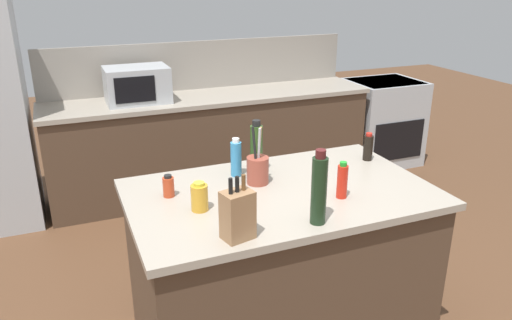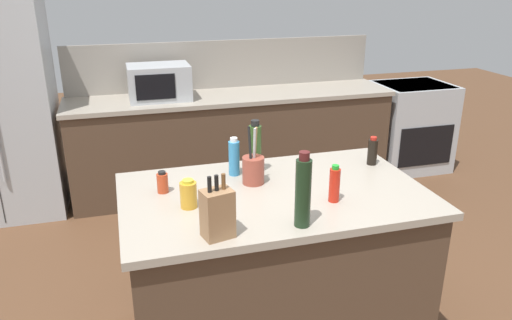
{
  "view_description": "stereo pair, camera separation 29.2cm",
  "coord_description": "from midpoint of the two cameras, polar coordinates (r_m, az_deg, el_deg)",
  "views": [
    {
      "loc": [
        -1.03,
        -2.18,
        2.03
      ],
      "look_at": [
        0.0,
        0.35,
        0.99
      ],
      "focal_mm": 35.0,
      "sensor_mm": 36.0,
      "label": 1
    },
    {
      "loc": [
        -0.75,
        -2.27,
        2.03
      ],
      "look_at": [
        0.0,
        0.35,
        0.99
      ],
      "focal_mm": 35.0,
      "sensor_mm": 36.0,
      "label": 2
    }
  ],
  "objects": [
    {
      "name": "honey_jar",
      "position": [
        2.43,
        -9.91,
        -4.27
      ],
      "size": [
        0.08,
        0.08,
        0.15
      ],
      "color": "gold",
      "rests_on": "kitchen_island"
    },
    {
      "name": "back_counter_run",
      "position": [
        4.84,
        -6.71,
        1.94
      ],
      "size": [
        3.06,
        0.66,
        0.94
      ],
      "color": "#4C3828",
      "rests_on": "ground_plane"
    },
    {
      "name": "olive_oil_bottle",
      "position": [
        2.82,
        -2.92,
        1.3
      ],
      "size": [
        0.07,
        0.07,
        0.31
      ],
      "color": "#2D4C1E",
      "rests_on": "kitchen_island"
    },
    {
      "name": "wine_bottle",
      "position": [
        2.24,
        3.54,
        -3.44
      ],
      "size": [
        0.07,
        0.07,
        0.36
      ],
      "color": "black",
      "rests_on": "kitchen_island"
    },
    {
      "name": "dish_soap_bottle",
      "position": [
        2.8,
        -5.28,
        0.14
      ],
      "size": [
        0.06,
        0.06,
        0.22
      ],
      "color": "#3384BC",
      "rests_on": "kitchen_island"
    },
    {
      "name": "kitchen_island",
      "position": [
        2.86,
        -0.28,
        -12.16
      ],
      "size": [
        1.6,
        0.98,
        0.94
      ],
      "color": "#4C3828",
      "rests_on": "ground_plane"
    },
    {
      "name": "spice_jar_paprika",
      "position": [
        2.62,
        -13.14,
        -3.03
      ],
      "size": [
        0.06,
        0.06,
        0.12
      ],
      "color": "#B73D1E",
      "rests_on": "kitchen_island"
    },
    {
      "name": "utensil_crock",
      "position": [
        2.7,
        -2.9,
        -1.1
      ],
      "size": [
        0.12,
        0.12,
        0.32
      ],
      "color": "brown",
      "rests_on": "kitchen_island"
    },
    {
      "name": "soy_sauce_bottle",
      "position": [
        3.08,
        10.07,
        1.39
      ],
      "size": [
        0.06,
        0.06,
        0.17
      ],
      "color": "black",
      "rests_on": "kitchen_island"
    },
    {
      "name": "microwave",
      "position": [
        4.55,
        -15.26,
        8.29
      ],
      "size": [
        0.54,
        0.39,
        0.31
      ],
      "color": "#ADB2B7",
      "rests_on": "back_counter_run"
    },
    {
      "name": "wall_backsplash",
      "position": [
        4.96,
        -8.06,
        10.69
      ],
      "size": [
        3.02,
        0.03,
        0.46
      ],
      "primitive_type": "cube",
      "color": "gray",
      "rests_on": "back_counter_run"
    },
    {
      "name": "range_oven",
      "position": [
        5.65,
        12.75,
        4.28
      ],
      "size": [
        0.76,
        0.65,
        0.92
      ],
      "color": "#ADB2B7",
      "rests_on": "ground_plane"
    },
    {
      "name": "knife_block",
      "position": [
        2.15,
        -6.03,
        -6.31
      ],
      "size": [
        0.15,
        0.13,
        0.29
      ],
      "rotation": [
        0.0,
        0.0,
        0.23
      ],
      "color": "#936B47",
      "rests_on": "kitchen_island"
    },
    {
      "name": "hot_sauce_bottle",
      "position": [
        2.54,
        6.61,
        -2.46
      ],
      "size": [
        0.05,
        0.05,
        0.19
      ],
      "color": "red",
      "rests_on": "kitchen_island"
    }
  ]
}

